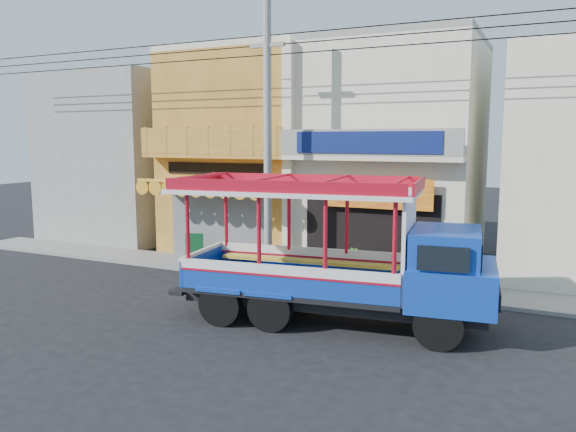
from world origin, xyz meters
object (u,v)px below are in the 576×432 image
object	(u,v)px
potted_plant_a	(373,263)
potted_plant_b	(352,266)
songthaew_truck	(355,256)
utility_pole	(272,127)
green_sign	(194,249)
potted_plant_c	(429,268)

from	to	relation	value
potted_plant_a	potted_plant_b	xyz separation A→B (m)	(-0.38, -0.97, 0.07)
songthaew_truck	potted_plant_a	size ratio (longest dim) A/B	8.76
songthaew_truck	potted_plant_b	bearing A→B (deg)	109.51
utility_pole	green_sign	world-z (taller)	utility_pole
green_sign	potted_plant_b	xyz separation A→B (m)	(6.48, -0.63, 0.11)
green_sign	potted_plant_c	xyz separation A→B (m)	(8.73, 0.19, 0.09)
utility_pole	potted_plant_a	distance (m)	5.56
potted_plant_a	utility_pole	bearing A→B (deg)	178.43
potted_plant_a	green_sign	bearing A→B (deg)	157.44
songthaew_truck	potted_plant_a	bearing A→B (deg)	101.10
green_sign	potted_plant_a	distance (m)	6.87
green_sign	utility_pole	bearing A→B (deg)	-14.82
utility_pole	green_sign	distance (m)	5.97
potted_plant_b	potted_plant_c	size ratio (longest dim) A/B	1.05
green_sign	songthaew_truck	bearing A→B (deg)	-28.76
utility_pole	potted_plant_b	bearing A→B (deg)	8.06
utility_pole	potted_plant_a	bearing A→B (deg)	23.86
potted_plant_c	songthaew_truck	bearing A→B (deg)	23.72
songthaew_truck	potted_plant_c	bearing A→B (deg)	77.84
utility_pole	songthaew_truck	bearing A→B (deg)	-39.43
utility_pole	songthaew_truck	world-z (taller)	utility_pole
green_sign	potted_plant_b	distance (m)	6.51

